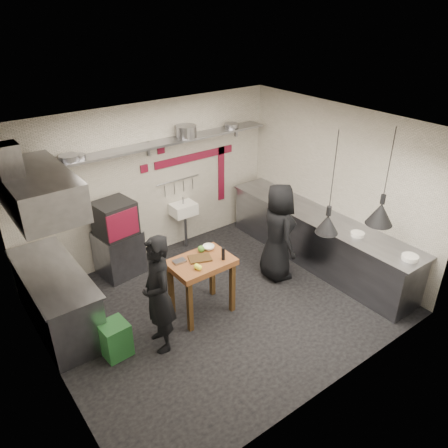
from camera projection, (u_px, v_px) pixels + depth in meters
floor at (221, 305)px, 6.87m from camera, size 5.00×5.00×0.00m
ceiling at (220, 130)px, 5.57m from camera, size 5.00×5.00×0.00m
wall_back at (150, 182)px, 7.71m from camera, size 5.00×0.04×2.80m
wall_front at (336, 300)px, 4.73m from camera, size 5.00×0.04×2.80m
wall_left at (42, 290)px, 4.89m from camera, size 0.04×4.20×2.80m
wall_right at (337, 186)px, 7.54m from camera, size 0.04×4.20×2.80m
red_band_horiz at (195, 157)px, 8.07m from camera, size 1.70×0.02×0.14m
red_band_vert at (221, 174)px, 8.61m from camera, size 0.14×0.02×1.10m
red_tile_a at (161, 150)px, 7.57m from camera, size 0.14×0.02×0.14m
red_tile_b at (144, 169)px, 7.51m from camera, size 0.14×0.02×0.14m
back_shelf at (152, 145)px, 7.24m from camera, size 4.60×0.34×0.04m
shelf_bracket_left at (32, 173)px, 6.39m from camera, size 0.04×0.06×0.24m
shelf_bracket_mid at (148, 149)px, 7.40m from camera, size 0.04×0.06×0.24m
shelf_bracket_right at (236, 130)px, 8.40m from camera, size 0.04×0.06×0.24m
pan_far_left at (69, 158)px, 6.48m from camera, size 0.39×0.39×0.09m
pan_mid_left at (79, 157)px, 6.56m from camera, size 0.26×0.26×0.07m
stock_pot at (186, 131)px, 7.55m from camera, size 0.37×0.37×0.20m
pan_right at (231, 126)px, 8.10m from camera, size 0.31×0.31×0.08m
oven_stand at (119, 253)px, 7.51m from camera, size 0.76×0.71×0.80m
combi_oven at (115, 218)px, 7.14m from camera, size 0.66×0.63×0.58m
oven_door at (123, 225)px, 6.95m from camera, size 0.56×0.11×0.46m
oven_glass at (123, 224)px, 6.97m from camera, size 0.38×0.07×0.34m
hand_sink at (183, 209)px, 8.16m from camera, size 0.46×0.34×0.22m
sink_tap at (183, 200)px, 8.07m from camera, size 0.03×0.03×0.14m
sink_drain at (186, 231)px, 8.33m from camera, size 0.06×0.06×0.66m
utensil_rail at (178, 180)px, 8.01m from camera, size 0.90×0.02×0.02m
counter_right at (317, 240)px, 7.80m from camera, size 0.70×3.80×0.90m
counter_right_top at (320, 217)px, 7.58m from camera, size 0.76×3.90×0.03m
plate_stack at (410, 258)px, 6.31m from camera, size 0.25×0.25×0.07m
small_bowl_right at (358, 234)px, 6.95m from camera, size 0.25×0.25×0.05m
counter_left at (57, 300)px, 6.26m from camera, size 0.70×1.90×0.90m
counter_left_top at (51, 273)px, 6.05m from camera, size 0.76×2.00×0.03m
extractor_hood at (37, 190)px, 5.50m from camera, size 0.78×1.60×0.50m
hood_duct at (9, 164)px, 5.18m from camera, size 0.28×0.28×0.50m
green_bin at (115, 339)px, 5.84m from camera, size 0.38×0.38×0.50m
prep_table at (202, 286)px, 6.54m from camera, size 0.93×0.65×0.92m
cutting_board at (200, 258)px, 6.35m from camera, size 0.38×0.33×0.02m
pepper_mill at (223, 254)px, 6.30m from camera, size 0.06×0.06×0.20m
lemon_a at (197, 267)px, 6.11m from camera, size 0.09×0.09×0.09m
lemon_b at (199, 268)px, 6.09m from camera, size 0.11×0.11×0.08m
veg_ball at (201, 249)px, 6.51m from camera, size 0.12×0.12×0.10m
steel_tray at (179, 261)px, 6.27m from camera, size 0.19×0.13×0.03m
bowl at (208, 247)px, 6.59m from camera, size 0.20×0.20×0.06m
heat_lamp_near at (332, 184)px, 5.95m from camera, size 0.42×0.42×1.51m
heat_lamp_far at (387, 178)px, 6.07m from camera, size 0.47×0.47×1.45m
chef_left at (158, 295)px, 5.71m from camera, size 0.51×0.68×1.70m
chef_right at (278, 232)px, 7.22m from camera, size 0.75×0.95×1.70m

